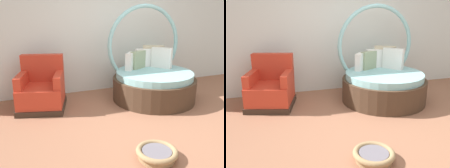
% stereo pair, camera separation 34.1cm
% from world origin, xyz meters
% --- Properties ---
extents(ground_plane, '(8.00, 8.00, 0.02)m').
position_xyz_m(ground_plane, '(0.00, 0.00, -0.01)').
color(ground_plane, '#936047').
extents(back_wall, '(8.00, 0.12, 3.10)m').
position_xyz_m(back_wall, '(0.00, 2.20, 1.55)').
color(back_wall, silver).
rests_on(back_wall, ground_plane).
extents(round_daybed, '(1.62, 1.62, 1.84)m').
position_xyz_m(round_daybed, '(0.59, 1.22, 0.39)').
color(round_daybed, '#473323').
rests_on(round_daybed, ground_plane).
extents(red_armchair, '(0.99, 0.99, 0.94)m').
position_xyz_m(red_armchair, '(-1.52, 1.50, 0.33)').
color(red_armchair, '#38281E').
rests_on(red_armchair, ground_plane).
extents(pet_basket, '(0.51, 0.51, 0.13)m').
position_xyz_m(pet_basket, '(-0.43, -0.67, 0.07)').
color(pet_basket, '#9E7F56').
rests_on(pet_basket, ground_plane).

